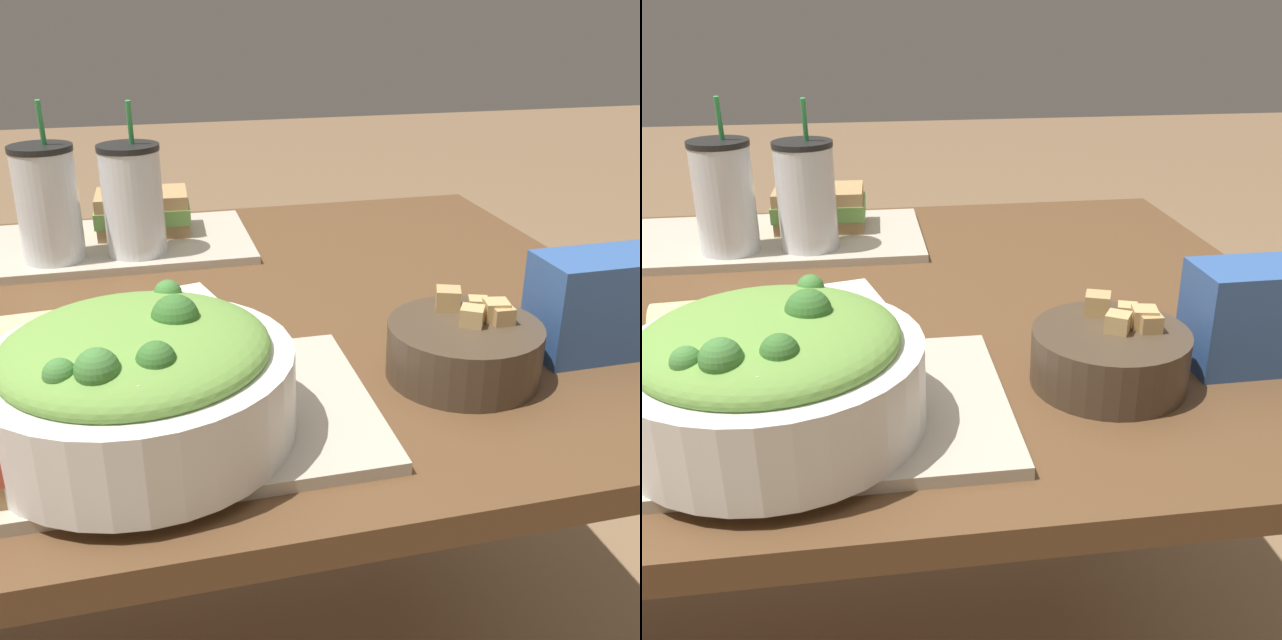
# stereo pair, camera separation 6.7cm
# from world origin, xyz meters

# --- Properties ---
(dining_table) EXTENTS (1.36, 0.90, 0.71)m
(dining_table) POSITION_xyz_m (0.00, 0.00, 0.62)
(dining_table) COLOR brown
(dining_table) RESTS_ON ground_plane
(tray_near) EXTENTS (0.45, 0.25, 0.01)m
(tray_near) POSITION_xyz_m (0.05, -0.27, 0.72)
(tray_near) COLOR #BCB29E
(tray_near) RESTS_ON dining_table
(tray_far) EXTENTS (0.45, 0.25, 0.01)m
(tray_far) POSITION_xyz_m (0.02, 0.27, 0.72)
(tray_far) COLOR #BCB29E
(tray_far) RESTS_ON dining_table
(salad_bowl) EXTENTS (0.26, 0.26, 0.12)m
(salad_bowl) POSITION_xyz_m (0.06, -0.29, 0.78)
(salad_bowl) COLOR white
(salad_bowl) RESTS_ON tray_near
(soup_bowl) EXTENTS (0.16, 0.16, 0.08)m
(soup_bowl) POSITION_xyz_m (0.38, -0.24, 0.74)
(soup_bowl) COLOR #473828
(soup_bowl) RESTS_ON dining_table
(baguette_near) EXTENTS (0.16, 0.09, 0.07)m
(baguette_near) POSITION_xyz_m (0.02, -0.18, 0.76)
(baguette_near) COLOR #DBBC84
(baguette_near) RESTS_ON tray_near
(sandwich_far) EXTENTS (0.15, 0.10, 0.06)m
(sandwich_far) POSITION_xyz_m (0.09, 0.30, 0.76)
(sandwich_far) COLOR tan
(sandwich_far) RESTS_ON tray_far
(drink_cup_dark) EXTENTS (0.09, 0.09, 0.22)m
(drink_cup_dark) POSITION_xyz_m (-0.04, 0.20, 0.80)
(drink_cup_dark) COLOR silver
(drink_cup_dark) RESTS_ON tray_far
(drink_cup_red) EXTENTS (0.09, 0.09, 0.21)m
(drink_cup_red) POSITION_xyz_m (0.07, 0.20, 0.80)
(drink_cup_red) COLOR silver
(drink_cup_red) RESTS_ON tray_far
(chip_bag) EXTENTS (0.15, 0.08, 0.11)m
(chip_bag) POSITION_xyz_m (0.55, -0.22, 0.77)
(chip_bag) COLOR #335BA3
(chip_bag) RESTS_ON dining_table
(napkin_folded) EXTENTS (0.21, 0.17, 0.00)m
(napkin_folded) POSITION_xyz_m (0.08, 0.00, 0.71)
(napkin_folded) COLOR silver
(napkin_folded) RESTS_ON dining_table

